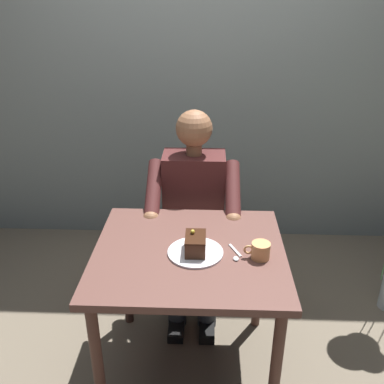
% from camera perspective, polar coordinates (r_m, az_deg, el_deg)
% --- Properties ---
extents(ground_plane, '(14.00, 14.00, 0.00)m').
position_cam_1_polar(ground_plane, '(2.47, -0.32, -22.33)').
color(ground_plane, '#706452').
extents(cafe_rear_panel, '(6.40, 0.12, 3.00)m').
position_cam_1_polar(cafe_rear_panel, '(3.13, 0.86, 19.45)').
color(cafe_rear_panel, gray).
rests_on(cafe_rear_panel, ground).
extents(dining_table, '(0.89, 0.80, 0.74)m').
position_cam_1_polar(dining_table, '(2.04, -0.36, -10.09)').
color(dining_table, brown).
rests_on(dining_table, ground).
extents(chair, '(0.42, 0.42, 0.89)m').
position_cam_1_polar(chair, '(2.73, 0.32, -3.91)').
color(chair, brown).
rests_on(chair, ground).
extents(seated_person, '(0.53, 0.58, 1.24)m').
position_cam_1_polar(seated_person, '(2.51, 0.20, -2.77)').
color(seated_person, '#4C2120').
rests_on(seated_person, ground).
extents(dessert_plate, '(0.25, 0.25, 0.01)m').
position_cam_1_polar(dessert_plate, '(1.96, 0.46, -8.09)').
color(dessert_plate, white).
rests_on(dessert_plate, dining_table).
extents(cake_slice, '(0.09, 0.14, 0.10)m').
position_cam_1_polar(cake_slice, '(1.93, 0.47, -6.94)').
color(cake_slice, '#462818').
rests_on(cake_slice, dessert_plate).
extents(coffee_cup, '(0.12, 0.08, 0.08)m').
position_cam_1_polar(coffee_cup, '(1.93, 9.15, -7.72)').
color(coffee_cup, '#E19D60').
rests_on(coffee_cup, dining_table).
extents(dessert_spoon, '(0.06, 0.14, 0.01)m').
position_cam_1_polar(dessert_spoon, '(1.95, 5.86, -8.35)').
color(dessert_spoon, silver).
rests_on(dessert_spoon, dining_table).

